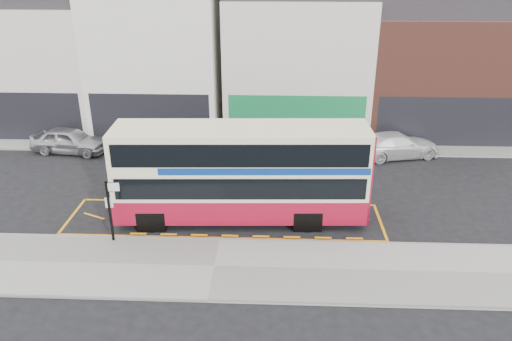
{
  "coord_description": "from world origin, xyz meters",
  "views": [
    {
      "loc": [
        2.25,
        -18.09,
        11.1
      ],
      "look_at": [
        1.41,
        2.0,
        2.24
      ],
      "focal_mm": 35.0,
      "sensor_mm": 36.0,
      "label": 1
    }
  ],
  "objects_px": {
    "bus_stop_post": "(111,205)",
    "street_tree_right": "(351,89)",
    "car_grey": "(200,146)",
    "car_silver": "(69,140)",
    "double_decker_bus": "(242,172)",
    "car_white": "(397,145)"
  },
  "relations": [
    {
      "from": "car_silver",
      "to": "car_white",
      "type": "xyz_separation_m",
      "value": [
        19.38,
        0.13,
        -0.04
      ]
    },
    {
      "from": "bus_stop_post",
      "to": "car_grey",
      "type": "xyz_separation_m",
      "value": [
        2.22,
        9.42,
        -1.03
      ]
    },
    {
      "from": "car_grey",
      "to": "car_white",
      "type": "relative_size",
      "value": 0.92
    },
    {
      "from": "bus_stop_post",
      "to": "street_tree_right",
      "type": "relative_size",
      "value": 0.56
    },
    {
      "from": "bus_stop_post",
      "to": "car_silver",
      "type": "bearing_deg",
      "value": 112.35
    },
    {
      "from": "car_grey",
      "to": "car_white",
      "type": "height_order",
      "value": "car_grey"
    },
    {
      "from": "car_silver",
      "to": "car_white",
      "type": "bearing_deg",
      "value": -82.63
    },
    {
      "from": "double_decker_bus",
      "to": "car_white",
      "type": "xyz_separation_m",
      "value": [
        8.53,
        7.81,
        -1.57
      ]
    },
    {
      "from": "car_silver",
      "to": "car_white",
      "type": "relative_size",
      "value": 0.9
    },
    {
      "from": "car_silver",
      "to": "car_grey",
      "type": "relative_size",
      "value": 0.98
    },
    {
      "from": "car_white",
      "to": "bus_stop_post",
      "type": "bearing_deg",
      "value": 112.21
    },
    {
      "from": "double_decker_bus",
      "to": "car_grey",
      "type": "relative_size",
      "value": 2.4
    },
    {
      "from": "street_tree_right",
      "to": "car_silver",
      "type": "bearing_deg",
      "value": -169.43
    },
    {
      "from": "bus_stop_post",
      "to": "car_grey",
      "type": "height_order",
      "value": "bus_stop_post"
    },
    {
      "from": "car_silver",
      "to": "double_decker_bus",
      "type": "bearing_deg",
      "value": -118.29
    },
    {
      "from": "car_grey",
      "to": "car_silver",
      "type": "bearing_deg",
      "value": 70.77
    },
    {
      "from": "car_silver",
      "to": "car_grey",
      "type": "distance_m",
      "value": 7.95
    },
    {
      "from": "bus_stop_post",
      "to": "car_white",
      "type": "distance_m",
      "value": 17.01
    },
    {
      "from": "bus_stop_post",
      "to": "car_grey",
      "type": "bearing_deg",
      "value": 69.22
    },
    {
      "from": "double_decker_bus",
      "to": "car_grey",
      "type": "bearing_deg",
      "value": 109.77
    },
    {
      "from": "bus_stop_post",
      "to": "street_tree_right",
      "type": "bearing_deg",
      "value": 42.01
    },
    {
      "from": "car_grey",
      "to": "street_tree_right",
      "type": "relative_size",
      "value": 0.95
    }
  ]
}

